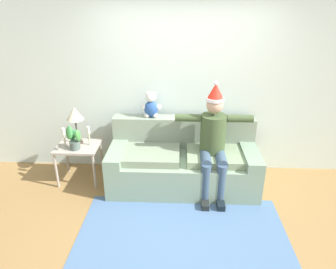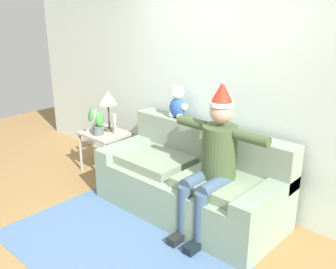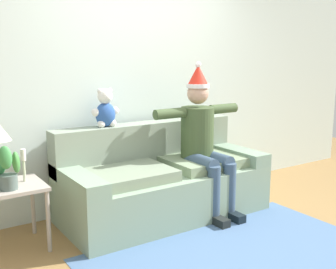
{
  "view_description": "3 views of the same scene",
  "coord_description": "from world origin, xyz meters",
  "px_view_note": "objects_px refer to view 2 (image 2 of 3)",
  "views": [
    {
      "loc": [
        -0.04,
        -2.9,
        2.49
      ],
      "look_at": [
        -0.21,
        0.88,
        0.82
      ],
      "focal_mm": 33.33,
      "sensor_mm": 36.0,
      "label": 1
    },
    {
      "loc": [
        2.35,
        -1.94,
        2.2
      ],
      "look_at": [
        -0.15,
        0.79,
        0.91
      ],
      "focal_mm": 40.92,
      "sensor_mm": 36.0,
      "label": 2
    },
    {
      "loc": [
        -2.21,
        -2.43,
        1.61
      ],
      "look_at": [
        0.03,
        0.94,
        0.84
      ],
      "focal_mm": 44.83,
      "sensor_mm": 36.0,
      "label": 3
    }
  ],
  "objects_px": {
    "teddy_bear": "(177,104)",
    "potted_plant": "(97,123)",
    "couch": "(192,181)",
    "table_lamp": "(108,100)",
    "person_seated": "(213,158)",
    "candle_tall": "(95,117)",
    "candle_short": "(115,121)",
    "side_table": "(105,138)"
  },
  "relations": [
    {
      "from": "side_table",
      "to": "potted_plant",
      "type": "distance_m",
      "value": 0.26
    },
    {
      "from": "person_seated",
      "to": "side_table",
      "type": "height_order",
      "value": "person_seated"
    },
    {
      "from": "table_lamp",
      "to": "couch",
      "type": "bearing_deg",
      "value": -4.37
    },
    {
      "from": "couch",
      "to": "potted_plant",
      "type": "distance_m",
      "value": 1.55
    },
    {
      "from": "side_table",
      "to": "candle_short",
      "type": "height_order",
      "value": "candle_short"
    },
    {
      "from": "person_seated",
      "to": "side_table",
      "type": "distance_m",
      "value": 1.93
    },
    {
      "from": "side_table",
      "to": "table_lamp",
      "type": "height_order",
      "value": "table_lamp"
    },
    {
      "from": "table_lamp",
      "to": "potted_plant",
      "type": "bearing_deg",
      "value": -82.91
    },
    {
      "from": "couch",
      "to": "side_table",
      "type": "xyz_separation_m",
      "value": [
        -1.5,
        0.02,
        0.13
      ]
    },
    {
      "from": "table_lamp",
      "to": "candle_short",
      "type": "distance_m",
      "value": 0.31
    },
    {
      "from": "person_seated",
      "to": "teddy_bear",
      "type": "xyz_separation_m",
      "value": [
        -0.86,
        0.46,
        0.29
      ]
    },
    {
      "from": "potted_plant",
      "to": "teddy_bear",
      "type": "bearing_deg",
      "value": 20.35
    },
    {
      "from": "couch",
      "to": "table_lamp",
      "type": "height_order",
      "value": "table_lamp"
    },
    {
      "from": "candle_tall",
      "to": "potted_plant",
      "type": "bearing_deg",
      "value": -28.65
    },
    {
      "from": "person_seated",
      "to": "candle_tall",
      "type": "xyz_separation_m",
      "value": [
        -2.06,
        0.17,
        -0.05
      ]
    },
    {
      "from": "potted_plant",
      "to": "candle_short",
      "type": "xyz_separation_m",
      "value": [
        0.16,
        0.15,
        0.02
      ]
    },
    {
      "from": "person_seated",
      "to": "candle_short",
      "type": "distance_m",
      "value": 1.74
    },
    {
      "from": "person_seated",
      "to": "teddy_bear",
      "type": "bearing_deg",
      "value": 151.93
    },
    {
      "from": "person_seated",
      "to": "potted_plant",
      "type": "relative_size",
      "value": 4.07
    },
    {
      "from": "potted_plant",
      "to": "table_lamp",
      "type": "bearing_deg",
      "value": 97.09
    },
    {
      "from": "side_table",
      "to": "candle_short",
      "type": "xyz_separation_m",
      "value": [
        0.17,
        0.04,
        0.26
      ]
    },
    {
      "from": "table_lamp",
      "to": "potted_plant",
      "type": "relative_size",
      "value": 1.43
    },
    {
      "from": "potted_plant",
      "to": "couch",
      "type": "bearing_deg",
      "value": 3.7
    },
    {
      "from": "person_seated",
      "to": "candle_short",
      "type": "relative_size",
      "value": 5.51
    },
    {
      "from": "person_seated",
      "to": "side_table",
      "type": "relative_size",
      "value": 2.58
    },
    {
      "from": "table_lamp",
      "to": "potted_plant",
      "type": "xyz_separation_m",
      "value": [
        0.03,
        -0.21,
        -0.27
      ]
    },
    {
      "from": "candle_tall",
      "to": "table_lamp",
      "type": "bearing_deg",
      "value": 39.26
    },
    {
      "from": "person_seated",
      "to": "potted_plant",
      "type": "xyz_separation_m",
      "value": [
        -1.89,
        0.08,
        -0.07
      ]
    },
    {
      "from": "person_seated",
      "to": "couch",
      "type": "bearing_deg",
      "value": 156.27
    },
    {
      "from": "table_lamp",
      "to": "potted_plant",
      "type": "distance_m",
      "value": 0.34
    },
    {
      "from": "couch",
      "to": "table_lamp",
      "type": "bearing_deg",
      "value": 175.63
    },
    {
      "from": "couch",
      "to": "candle_short",
      "type": "xyz_separation_m",
      "value": [
        -1.34,
        0.06,
        0.39
      ]
    },
    {
      "from": "potted_plant",
      "to": "candle_tall",
      "type": "height_order",
      "value": "potted_plant"
    },
    {
      "from": "teddy_bear",
      "to": "potted_plant",
      "type": "distance_m",
      "value": 1.16
    },
    {
      "from": "person_seated",
      "to": "candle_short",
      "type": "xyz_separation_m",
      "value": [
        -1.73,
        0.23,
        -0.05
      ]
    },
    {
      "from": "candle_tall",
      "to": "person_seated",
      "type": "bearing_deg",
      "value": -4.7
    },
    {
      "from": "person_seated",
      "to": "potted_plant",
      "type": "distance_m",
      "value": 1.89
    },
    {
      "from": "teddy_bear",
      "to": "table_lamp",
      "type": "xyz_separation_m",
      "value": [
        -1.06,
        -0.17,
        -0.1
      ]
    },
    {
      "from": "person_seated",
      "to": "potted_plant",
      "type": "bearing_deg",
      "value": 177.72
    },
    {
      "from": "table_lamp",
      "to": "teddy_bear",
      "type": "bearing_deg",
      "value": 9.08
    },
    {
      "from": "potted_plant",
      "to": "candle_short",
      "type": "relative_size",
      "value": 1.35
    },
    {
      "from": "couch",
      "to": "potted_plant",
      "type": "bearing_deg",
      "value": -176.3
    }
  ]
}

